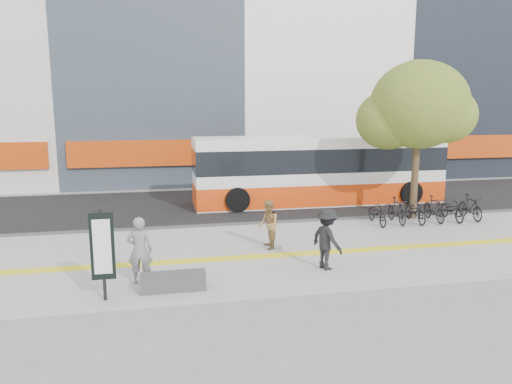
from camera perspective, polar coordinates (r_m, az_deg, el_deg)
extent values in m
plane|color=slate|center=(13.96, 1.03, -9.14)|extent=(120.00, 120.00, 0.00)
cube|color=gray|center=(15.34, -0.20, -7.16)|extent=(40.00, 7.00, 0.08)
cube|color=yellow|center=(14.86, 0.18, -7.56)|extent=(40.00, 0.45, 0.01)
cube|color=black|center=(22.51, -3.98, -1.51)|extent=(40.00, 8.00, 0.06)
cube|color=#37373A|center=(18.64, -2.33, -3.88)|extent=(40.00, 0.25, 0.14)
cube|color=#BB3C0B|center=(27.46, -1.30, 4.83)|extent=(19.00, 0.50, 1.40)
cube|color=#37373A|center=(12.43, -9.69, -10.30)|extent=(1.60, 0.45, 0.45)
cylinder|color=black|center=(11.93, -17.52, -7.10)|extent=(0.08, 0.08, 2.20)
cube|color=black|center=(11.87, -17.58, -6.08)|extent=(0.55, 0.08, 1.60)
cube|color=white|center=(11.82, -17.60, -6.15)|extent=(0.40, 0.02, 1.30)
cylinder|color=#39291A|center=(20.45, 18.11, 1.49)|extent=(0.28, 0.28, 3.20)
ellipsoid|color=#416421|center=(20.23, 18.58, 9.68)|extent=(3.80, 3.80, 3.42)
ellipsoid|color=#416421|center=(20.21, 15.29, 8.15)|extent=(2.60, 2.60, 2.34)
ellipsoid|color=#416421|center=(20.36, 21.30, 8.39)|extent=(2.40, 2.40, 2.16)
ellipsoid|color=#416421|center=(21.09, 18.33, 11.88)|extent=(2.20, 2.20, 1.98)
cube|color=silver|center=(22.78, 7.39, 2.59)|extent=(11.57, 2.41, 3.08)
cube|color=red|center=(22.94, 7.33, 0.08)|extent=(11.59, 2.43, 0.96)
cube|color=black|center=(22.72, 7.42, 3.91)|extent=(11.59, 2.43, 1.06)
cylinder|color=black|center=(20.81, -2.19, -0.90)|extent=(1.06, 0.34, 1.06)
cylinder|color=black|center=(23.15, -3.17, 0.24)|extent=(1.06, 0.34, 1.06)
cylinder|color=black|center=(23.50, 17.68, -0.08)|extent=(1.06, 0.34, 1.06)
cylinder|color=black|center=(25.60, 15.07, 0.88)|extent=(1.06, 0.34, 1.06)
imported|color=black|center=(19.19, 14.08, -2.39)|extent=(0.69, 1.72, 0.89)
imported|color=black|center=(19.53, 16.19, -2.12)|extent=(0.56, 1.66, 0.99)
imported|color=black|center=(19.92, 18.21, -2.13)|extent=(0.69, 1.72, 0.89)
imported|color=black|center=(20.32, 20.17, -1.87)|extent=(0.56, 1.66, 0.99)
imported|color=black|center=(20.75, 22.04, -1.89)|extent=(0.69, 1.72, 0.89)
imported|color=black|center=(21.19, 23.84, -1.64)|extent=(0.56, 1.66, 0.99)
imported|color=black|center=(12.86, -13.47, -6.67)|extent=(0.69, 0.49, 1.75)
imported|color=olive|center=(15.48, 1.45, -3.84)|extent=(0.62, 0.78, 1.56)
imported|color=black|center=(13.72, 8.31, -5.47)|extent=(1.02, 1.28, 1.73)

